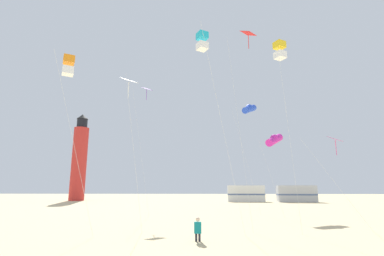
# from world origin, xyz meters

# --- Properties ---
(kite_flyer_standing) EXTENTS (0.34, 0.51, 1.16)m
(kite_flyer_standing) POSITION_xyz_m (0.90, 7.52, 0.61)
(kite_flyer_standing) COLOR #147F84
(kite_flyer_standing) RESTS_ON ground
(kite_box_gold) EXTENTS (0.91, 0.91, 11.66)m
(kite_box_gold) POSITION_xyz_m (6.12, 10.25, 11.06)
(kite_box_gold) COLOR silver
(kite_box_gold) RESTS_ON ground
(kite_diamond_white) EXTENTS (1.76, 1.76, 9.44)m
(kite_diamond_white) POSITION_xyz_m (-3.46, 10.33, 8.86)
(kite_diamond_white) COLOR silver
(kite_diamond_white) RESTS_ON ground
(kite_tube_blue) EXTENTS (2.99, 3.21, 11.71)m
(kite_tube_blue) POSITION_xyz_m (6.38, 23.93, 11.01)
(kite_tube_blue) COLOR silver
(kite_tube_blue) RESTS_ON ground
(kite_box_orange) EXTENTS (2.46, 2.46, 10.01)m
(kite_box_orange) POSITION_xyz_m (-6.54, 8.42, 9.42)
(kite_box_orange) COLOR silver
(kite_box_orange) RESTS_ON ground
(kite_tube_magenta) EXTENTS (2.58, 2.70, 7.59)m
(kite_tube_magenta) POSITION_xyz_m (7.89, 19.88, 6.89)
(kite_tube_magenta) COLOR silver
(kite_tube_magenta) RESTS_ON ground
(kite_diamond_rainbow) EXTENTS (3.30, 3.30, 6.24)m
(kite_diamond_rainbow) POSITION_xyz_m (10.91, 14.37, 5.81)
(kite_diamond_rainbow) COLOR silver
(kite_diamond_rainbow) RESTS_ON ground
(kite_diamond_violet) EXTENTS (2.12, 1.89, 12.59)m
(kite_diamond_violet) POSITION_xyz_m (-4.49, 20.77, 11.76)
(kite_diamond_violet) COLOR silver
(kite_diamond_violet) RESTS_ON ground
(kite_box_cyan) EXTENTS (2.65, 2.65, 12.03)m
(kite_box_cyan) POSITION_xyz_m (1.20, 9.59, 11.43)
(kite_box_cyan) COLOR silver
(kite_box_cyan) RESTS_ON ground
(kite_diamond_scarlet) EXTENTS (2.09, 2.09, 13.51)m
(kite_diamond_scarlet) POSITION_xyz_m (4.39, 11.94, 12.60)
(kite_diamond_scarlet) COLOR silver
(kite_diamond_scarlet) RESTS_ON ground
(lighthouse_distant) EXTENTS (2.80, 2.80, 16.80)m
(lighthouse_distant) POSITION_xyz_m (-22.67, 48.02, 7.84)
(lighthouse_distant) COLOR red
(lighthouse_distant) RESTS_ON ground
(rv_van_white) EXTENTS (6.59, 2.78, 2.80)m
(rv_van_white) POSITION_xyz_m (8.85, 45.59, 1.39)
(rv_van_white) COLOR white
(rv_van_white) RESTS_ON ground
(rv_van_silver) EXTENTS (6.58, 2.77, 2.80)m
(rv_van_silver) POSITION_xyz_m (17.32, 44.33, 1.39)
(rv_van_silver) COLOR #B7BABF
(rv_van_silver) RESTS_ON ground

